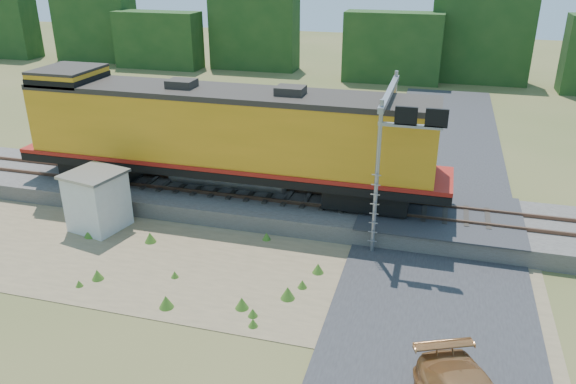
% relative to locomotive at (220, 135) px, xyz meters
% --- Properties ---
extents(ground, '(140.00, 140.00, 0.00)m').
position_rel_locomotive_xyz_m(ground, '(3.35, -6.00, -3.61)').
color(ground, '#475123').
rests_on(ground, ground).
extents(ballast, '(70.00, 5.00, 0.80)m').
position_rel_locomotive_xyz_m(ballast, '(3.35, 0.00, -3.21)').
color(ballast, slate).
rests_on(ballast, ground).
extents(rails, '(70.00, 1.54, 0.16)m').
position_rel_locomotive_xyz_m(rails, '(3.35, 0.00, -2.73)').
color(rails, brown).
rests_on(rails, ballast).
extents(dirt_shoulder, '(26.00, 8.00, 0.03)m').
position_rel_locomotive_xyz_m(dirt_shoulder, '(1.35, -5.50, -3.60)').
color(dirt_shoulder, '#8C7754').
rests_on(dirt_shoulder, ground).
extents(road, '(7.00, 66.00, 0.86)m').
position_rel_locomotive_xyz_m(road, '(10.35, -5.26, -3.52)').
color(road, '#38383A').
rests_on(road, ground).
extents(tree_line_north, '(130.00, 3.00, 6.50)m').
position_rel_locomotive_xyz_m(tree_line_north, '(3.35, 32.00, -0.54)').
color(tree_line_north, '#183A15').
rests_on(tree_line_north, ground).
extents(weed_clumps, '(15.00, 6.20, 0.56)m').
position_rel_locomotive_xyz_m(weed_clumps, '(-0.15, -5.90, -3.61)').
color(weed_clumps, '#3F6E1F').
rests_on(weed_clumps, ground).
extents(locomotive, '(20.84, 3.18, 5.38)m').
position_rel_locomotive_xyz_m(locomotive, '(0.00, 0.00, 0.00)').
color(locomotive, black).
rests_on(locomotive, rails).
extents(shed, '(2.68, 2.68, 2.68)m').
position_rel_locomotive_xyz_m(shed, '(-4.42, -3.84, -2.25)').
color(shed, silver).
rests_on(shed, ground).
extents(signal_gantry, '(2.57, 6.20, 6.47)m').
position_rel_locomotive_xyz_m(signal_gantry, '(8.05, -0.64, 1.28)').
color(signal_gantry, gray).
rests_on(signal_gantry, ground).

